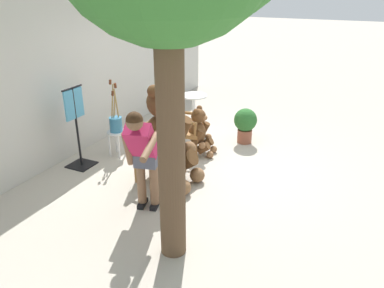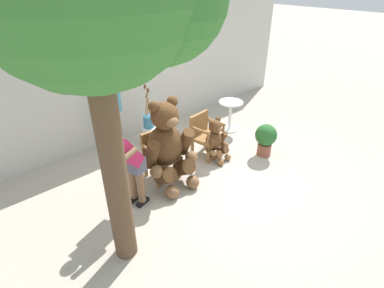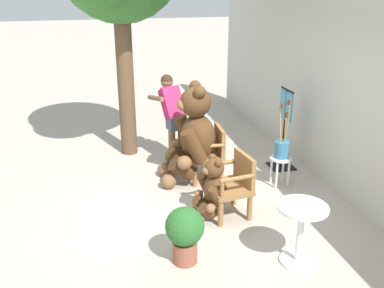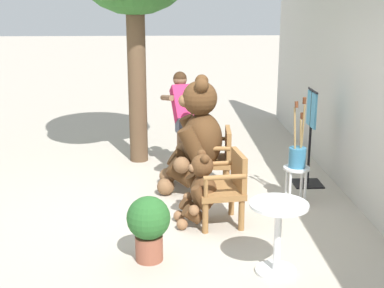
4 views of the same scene
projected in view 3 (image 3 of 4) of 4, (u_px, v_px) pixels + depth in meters
name	position (u px, v px, depth m)	size (l,w,h in m)	color
ground_plane	(182.00, 199.00, 6.25)	(60.00, 60.00, 0.00)	#B2A899
back_wall	(340.00, 96.00, 6.28)	(10.00, 0.16, 2.80)	beige
wooden_chair_left	(209.00, 152.00, 6.73)	(0.59, 0.55, 0.86)	olive
wooden_chair_right	(232.00, 183.00, 5.70)	(0.62, 0.59, 0.86)	olive
teddy_bear_large	(192.00, 135.00, 6.57)	(0.94, 0.91, 1.58)	#4C3019
teddy_bear_small	(212.00, 188.00, 5.63)	(0.54, 0.53, 0.88)	brown
person_visitor	(173.00, 112.00, 7.27)	(0.78, 0.61, 1.49)	black
white_stool	(280.00, 164.00, 6.57)	(0.34, 0.34, 0.46)	silver
brush_bucket	(282.00, 147.00, 6.47)	(0.22, 0.22, 0.92)	teal
round_side_table	(301.00, 228.00, 4.71)	(0.56, 0.56, 0.72)	white
potted_plant	(185.00, 231.00, 4.74)	(0.44, 0.44, 0.68)	brown
clothing_display_stand	(284.00, 127.00, 7.06)	(0.44, 0.40, 1.36)	black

